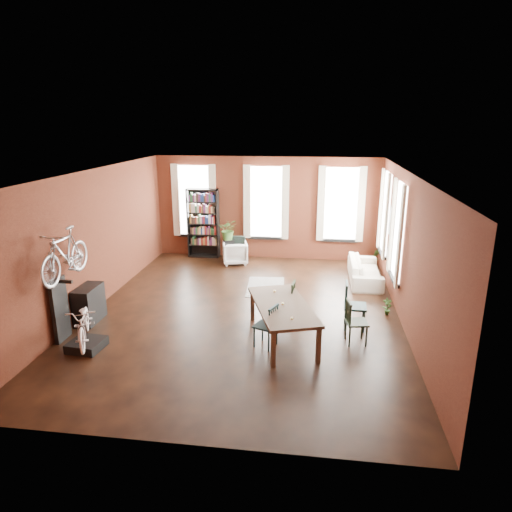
% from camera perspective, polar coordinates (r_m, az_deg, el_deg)
% --- Properties ---
extents(room, '(9.00, 9.04, 3.22)m').
position_cam_1_polar(room, '(10.48, 0.26, 4.95)').
color(room, black).
rests_on(room, ground).
extents(dining_table, '(1.66, 2.41, 0.75)m').
position_cam_1_polar(dining_table, '(9.24, 3.31, -8.24)').
color(dining_table, brown).
rests_on(dining_table, ground).
extents(dining_chair_a, '(0.53, 0.53, 0.87)m').
position_cam_1_polar(dining_chair_a, '(8.95, 1.21, -8.68)').
color(dining_chair_a, '#173033').
rests_on(dining_chair_a, ground).
extents(dining_chair_b, '(0.47, 0.47, 0.94)m').
position_cam_1_polar(dining_chair_b, '(9.96, 3.57, -5.76)').
color(dining_chair_b, black).
rests_on(dining_chair_b, ground).
extents(dining_chair_c, '(0.47, 0.47, 0.88)m').
position_cam_1_polar(dining_chair_c, '(9.28, 12.47, -8.08)').
color(dining_chair_c, black).
rests_on(dining_chair_c, ground).
extents(dining_chair_d, '(0.48, 0.48, 1.01)m').
position_cam_1_polar(dining_chair_d, '(9.87, 12.29, -6.15)').
color(dining_chair_d, '#183434').
rests_on(dining_chair_d, ground).
extents(bookshelf, '(1.00, 0.32, 2.20)m').
position_cam_1_polar(bookshelf, '(14.66, -6.61, 4.08)').
color(bookshelf, black).
rests_on(bookshelf, ground).
extents(white_armchair, '(0.87, 0.84, 0.75)m').
position_cam_1_polar(white_armchair, '(14.04, -2.64, 0.55)').
color(white_armchair, silver).
rests_on(white_armchair, ground).
extents(cream_sofa, '(0.61, 2.08, 0.81)m').
position_cam_1_polar(cream_sofa, '(12.83, 13.49, -1.32)').
color(cream_sofa, beige).
rests_on(cream_sofa, ground).
extents(striped_rug, '(1.07, 1.61, 0.01)m').
position_cam_1_polar(striped_rug, '(12.15, 1.21, -3.87)').
color(striped_rug, black).
rests_on(striped_rug, ground).
extents(bike_trainer, '(0.66, 0.66, 0.18)m').
position_cam_1_polar(bike_trainer, '(9.56, -20.40, -10.36)').
color(bike_trainer, black).
rests_on(bike_trainer, ground).
extents(bike_wall_rack, '(0.16, 0.60, 1.30)m').
position_cam_1_polar(bike_wall_rack, '(9.90, -23.29, -6.17)').
color(bike_wall_rack, black).
rests_on(bike_wall_rack, ground).
extents(console_table, '(0.40, 0.80, 0.80)m').
position_cam_1_polar(console_table, '(10.66, -20.15, -5.67)').
color(console_table, black).
rests_on(console_table, ground).
extents(plant_stand, '(0.42, 0.42, 0.69)m').
position_cam_1_polar(plant_stand, '(14.30, -3.41, 0.72)').
color(plant_stand, black).
rests_on(plant_stand, ground).
extents(plant_by_sofa, '(0.35, 0.59, 0.25)m').
position_cam_1_polar(plant_by_sofa, '(14.24, 14.58, -0.79)').
color(plant_by_sofa, '#305522').
rests_on(plant_by_sofa, ground).
extents(plant_small, '(0.32, 0.44, 0.14)m').
position_cam_1_polar(plant_small, '(10.87, 16.03, -6.72)').
color(plant_small, '#2F6227').
rests_on(plant_small, ground).
extents(bicycle_floor, '(0.78, 0.91, 1.47)m').
position_cam_1_polar(bicycle_floor, '(9.21, -20.90, -5.84)').
color(bicycle_floor, silver).
rests_on(bicycle_floor, bike_trainer).
extents(bicycle_hung, '(0.47, 1.00, 1.66)m').
position_cam_1_polar(bicycle_hung, '(9.34, -23.00, 2.12)').
color(bicycle_hung, '#A5A8AD').
rests_on(bicycle_hung, bike_wall_rack).
extents(plant_on_stand, '(0.66, 0.72, 0.51)m').
position_cam_1_polar(plant_on_stand, '(14.14, -3.47, 3.04)').
color(plant_on_stand, '#3B6227').
rests_on(plant_on_stand, plant_stand).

